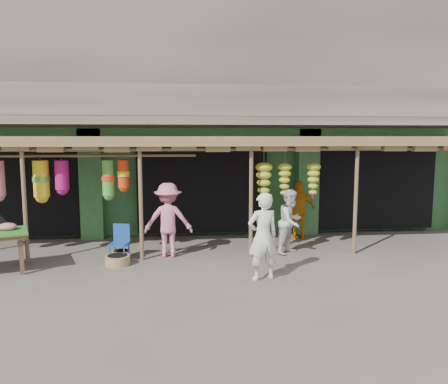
{
  "coord_description": "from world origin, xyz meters",
  "views": [
    {
      "loc": [
        -0.64,
        -10.0,
        2.78
      ],
      "look_at": [
        0.5,
        1.0,
        1.38
      ],
      "focal_mm": 35.0,
      "sensor_mm": 36.0,
      "label": 1
    }
  ],
  "objects": [
    {
      "name": "person_vendor",
      "position": [
        2.61,
        1.45,
        0.8
      ],
      "size": [
        0.99,
        0.54,
        1.61
      ],
      "primitive_type": "imported",
      "rotation": [
        0.0,
        0.0,
        3.31
      ],
      "color": "#C37712",
      "rests_on": "ground"
    },
    {
      "name": "person_front",
      "position": [
        0.96,
        -1.83,
        0.86
      ],
      "size": [
        0.71,
        0.56,
        1.72
      ],
      "primitive_type": "imported",
      "rotation": [
        0.0,
        0.0,
        3.4
      ],
      "color": "silver",
      "rests_on": "ground"
    },
    {
      "name": "person_right",
      "position": [
        2.0,
        0.01,
        0.77
      ],
      "size": [
        0.95,
        0.94,
        1.55
      ],
      "primitive_type": "imported",
      "rotation": [
        0.0,
        0.0,
        0.75
      ],
      "color": "silver",
      "rests_on": "ground"
    },
    {
      "name": "awning",
      "position": [
        -0.16,
        0.8,
        2.57
      ],
      "size": [
        14.0,
        2.7,
        2.79
      ],
      "color": "brown",
      "rests_on": "ground"
    },
    {
      "name": "basket_right",
      "position": [
        -2.0,
        -0.05,
        0.09
      ],
      "size": [
        0.52,
        0.52,
        0.19
      ],
      "primitive_type": "cylinder",
      "rotation": [
        0.0,
        0.0,
        -0.33
      ],
      "color": "olive",
      "rests_on": "ground"
    },
    {
      "name": "basket_mid",
      "position": [
        -2.0,
        -0.55,
        0.1
      ],
      "size": [
        0.6,
        0.6,
        0.21
      ],
      "primitive_type": "cylinder",
      "rotation": [
        0.0,
        0.0,
        0.12
      ],
      "color": "brown",
      "rests_on": "ground"
    },
    {
      "name": "person_shopper",
      "position": [
        -0.9,
        0.04,
        0.86
      ],
      "size": [
        1.14,
        0.69,
        1.73
      ],
      "primitive_type": "imported",
      "rotation": [
        0.0,
        0.0,
        3.1
      ],
      "color": "#D47091",
      "rests_on": "ground"
    },
    {
      "name": "ground",
      "position": [
        0.0,
        0.0,
        0.0
      ],
      "size": [
        80.0,
        80.0,
        0.0
      ],
      "primitive_type": "plane",
      "color": "#514C47",
      "rests_on": "ground"
    },
    {
      "name": "blue_chair",
      "position": [
        -1.98,
        -0.15,
        0.45
      ],
      "size": [
        0.46,
        0.47,
        0.81
      ],
      "rotation": [
        0.0,
        0.0,
        -0.22
      ],
      "color": "#174098",
      "rests_on": "ground"
    },
    {
      "name": "building",
      "position": [
        -0.0,
        4.87,
        3.37
      ],
      "size": [
        16.4,
        6.8,
        7.0
      ],
      "color": "gray",
      "rests_on": "ground"
    }
  ]
}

